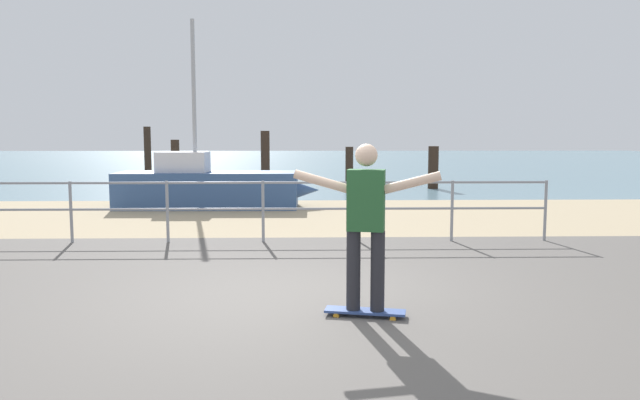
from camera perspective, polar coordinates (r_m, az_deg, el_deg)
name	(u,v)px	position (r m, az deg, el deg)	size (l,w,h in m)	color
ground_plane	(288,330)	(5.80, -3.06, -12.14)	(24.00, 10.00, 0.04)	#605B56
beach_strip	(297,216)	(13.63, -2.15, -1.49)	(24.00, 6.00, 0.04)	tan
sea_surface	(302,161)	(41.54, -1.72, 3.69)	(72.00, 50.00, 0.04)	slate
railing_fence	(167,202)	(10.42, -14.18, -0.19)	(12.83, 0.05, 1.05)	gray
sailboat	(215,187)	(15.17, -9.89, 1.17)	(4.97, 1.46, 4.57)	#335184
skateboard	(365,311)	(6.15, 4.27, -10.42)	(0.82, 0.36, 0.08)	#334C8C
skateboarder	(366,217)	(5.95, 4.34, -1.62)	(1.43, 0.39, 1.65)	#26262B
groyne_post_0	(148,152)	(27.17, -15.91, 4.39)	(0.30, 0.30, 2.15)	#332319
groyne_post_1	(176,167)	(19.27, -13.44, 3.08)	(0.26, 0.26, 1.66)	#332319
groyne_post_2	(265,162)	(19.12, -5.17, 3.61)	(0.28, 0.28, 1.93)	#332319
groyne_post_3	(349,167)	(20.70, 2.77, 3.09)	(0.27, 0.27, 1.40)	#332319
groyne_post_4	(433,168)	(20.53, 10.60, 3.00)	(0.34, 0.34, 1.43)	#332319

